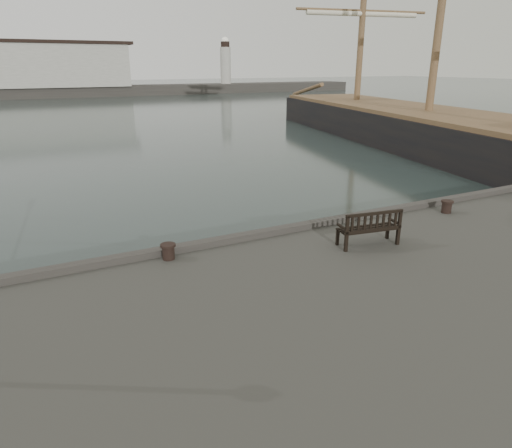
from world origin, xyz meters
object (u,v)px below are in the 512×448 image
at_px(tall_ship_main, 425,137).
at_px(bollard_left, 168,252).
at_px(bench, 368,234).
at_px(bollard_right, 447,207).

bearing_deg(tall_ship_main, bollard_left, -136.86).
xyz_separation_m(bench, bollard_left, (-5.07, 1.54, -0.11)).
distance_m(bollard_right, tall_ship_main, 23.20).
xyz_separation_m(bench, bollard_right, (4.20, 1.06, -0.10)).
relative_size(bollard_right, tall_ship_main, 0.01).
bearing_deg(bollard_left, tall_ship_main, 31.73).
bearing_deg(tall_ship_main, bench, -128.39).
bearing_deg(tall_ship_main, bollard_right, -123.70).
relative_size(bollard_left, tall_ship_main, 0.01).
bearing_deg(bollard_left, bench, -16.85).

